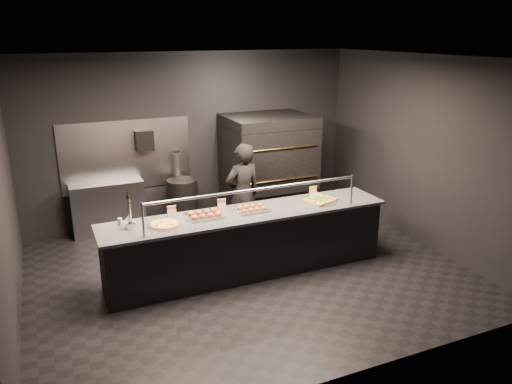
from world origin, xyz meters
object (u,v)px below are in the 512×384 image
Objects in this scene: prep_shelf at (108,208)px; slider_tray_a at (205,215)px; fire_extinguisher at (177,165)px; pizza_oven at (268,167)px; worker at (243,194)px; round_pizza at (164,224)px; beer_tap at (130,217)px; service_counter at (248,242)px; towel_dispenser at (144,140)px; trash_bin at (183,204)px; square_pizza at (320,200)px; slider_tray_b at (252,209)px.

slider_tray_a is at bearing -65.97° from prep_shelf.
prep_shelf is 1.39m from fire_extinguisher.
pizza_oven reaches higher than worker.
pizza_oven reaches higher than round_pizza.
service_counter is at bearing -2.25° from beer_tap.
pizza_oven is 4.44× the size of round_pizza.
service_counter is 11.71× the size of towel_dispenser.
trash_bin is (1.24, 2.00, -0.63)m from beer_tap.
round_pizza is at bearing -96.63° from towel_dispenser.
pizza_oven is at bearing 45.35° from slider_tray_a.
fire_extinguisher is at bearing 83.85° from slider_tray_a.
trash_bin is (-1.53, 2.05, -0.50)m from square_pizza.
towel_dispenser is 0.40× the size of trash_bin.
fire_extinguisher is 0.30× the size of worker.
service_counter is 7.70× the size of beer_tap.
service_counter is 1.27m from round_pizza.
pizza_oven is at bearing 58.96° from slider_tray_b.
prep_shelf is 1.26m from trash_bin.
slider_tray_a is at bearing -96.78° from trash_bin.
worker reaches higher than prep_shelf.
slider_tray_a is (1.00, -2.24, 0.50)m from prep_shelf.
slider_tray_a reaches higher than slider_tray_b.
round_pizza reaches higher than trash_bin.
round_pizza is 0.81× the size of square_pizza.
prep_shelf is 1.31m from towel_dispenser.
slider_tray_a is 0.65× the size of trash_bin.
slider_tray_b is at bearing 2.79° from round_pizza.
round_pizza is at bearing -170.63° from slider_tray_a.
round_pizza is (-0.28, -2.41, -0.61)m from towel_dispenser.
beer_tap is 1.20× the size of slider_tray_b.
service_counter is 7.76× the size of square_pizza.
square_pizza is at bearing -53.21° from trash_bin.
towel_dispenser is at bearing 73.26° from beer_tap.
beer_tap reaches higher than trash_bin.
pizza_oven is at bearing 57.73° from service_counter.
worker is at bearing 129.71° from square_pizza.
beer_tap is (-1.25, -2.34, 0.01)m from fire_extinguisher.
slider_tray_b reaches higher than trash_bin.
towel_dispenser is 0.21× the size of worker.
towel_dispenser is at bearing 110.63° from service_counter.
round_pizza is (-2.38, -1.92, -0.03)m from pizza_oven.
towel_dispenser is 2.61m from slider_tray_b.
service_counter reaches higher than slider_tray_b.
towel_dispenser reaches higher than slider_tray_b.
slider_tray_b is at bearing 178.56° from square_pizza.
prep_shelf is at bearing 114.03° from slider_tray_a.
slider_tray_b is 0.50× the size of trash_bin.
pizza_oven is at bearing 33.27° from beer_tap.
round_pizza is 0.49× the size of trash_bin.
towel_dispenser is at bearing 131.03° from square_pizza.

